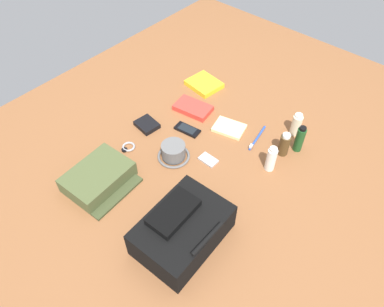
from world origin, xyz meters
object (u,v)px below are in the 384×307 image
(cologne_bottle, at_px, (284,144))
(wallet, at_px, (147,125))
(cell_phone, at_px, (187,130))
(toothbrush, at_px, (257,139))
(bucket_hat, at_px, (173,152))
(notepad, at_px, (229,128))
(backpack, at_px, (182,229))
(travel_guidebook, at_px, (193,108))
(lotion_bottle, at_px, (296,124))
(shampoo_bottle, at_px, (300,139))
(media_player, at_px, (208,160))
(toothpaste_tube, at_px, (271,159))
(wristwatch, at_px, (128,147))
(toiletry_pouch, at_px, (99,178))
(paperback_novel, at_px, (204,84))

(cologne_bottle, relative_size, wallet, 1.10)
(cell_phone, relative_size, toothbrush, 0.74)
(bucket_hat, height_order, notepad, bucket_hat)
(cologne_bottle, distance_m, notepad, 0.29)
(backpack, relative_size, travel_guidebook, 1.78)
(bucket_hat, height_order, cologne_bottle, cologne_bottle)
(lotion_bottle, bearing_deg, toothbrush, -34.94)
(backpack, relative_size, toothbrush, 2.00)
(shampoo_bottle, xyz_separation_m, media_player, (0.33, -0.27, -0.06))
(cologne_bottle, height_order, travel_guidebook, cologne_bottle)
(toothpaste_tube, height_order, wristwatch, toothpaste_tube)
(shampoo_bottle, xyz_separation_m, toothpaste_tube, (0.19, -0.03, -0.01))
(lotion_bottle, relative_size, notepad, 0.80)
(toothpaste_tube, height_order, wallet, toothpaste_tube)
(wristwatch, relative_size, notepad, 0.47)
(cell_phone, height_order, media_player, cell_phone)
(lotion_bottle, relative_size, cologne_bottle, 1.00)
(toiletry_pouch, xyz_separation_m, wallet, (-0.38, -0.10, -0.02))
(cologne_bottle, xyz_separation_m, media_player, (0.26, -0.23, -0.05))
(bucket_hat, relative_size, shampoo_bottle, 1.06)
(toiletry_pouch, distance_m, travel_guidebook, 0.63)
(lotion_bottle, bearing_deg, cell_phone, -50.75)
(toiletry_pouch, bearing_deg, wristwatch, -163.65)
(lotion_bottle, bearing_deg, toiletry_pouch, -29.94)
(paperback_novel, bearing_deg, media_player, 41.77)
(shampoo_bottle, distance_m, paperback_novel, 0.65)
(bucket_hat, relative_size, lotion_bottle, 1.25)
(toothpaste_tube, relative_size, wristwatch, 1.86)
(toiletry_pouch, distance_m, shampoo_bottle, 0.92)
(backpack, xyz_separation_m, notepad, (-0.60, -0.23, -0.06))
(paperback_novel, relative_size, wallet, 1.74)
(cologne_bottle, distance_m, toothbrush, 0.15)
(lotion_bottle, height_order, notepad, lotion_bottle)
(bucket_hat, xyz_separation_m, cologne_bottle, (-0.35, 0.37, 0.02))
(cell_phone, distance_m, notepad, 0.21)
(toothpaste_tube, relative_size, wallet, 1.20)
(toothpaste_tube, bearing_deg, toiletry_pouch, -42.45)
(backpack, xyz_separation_m, toothpaste_tube, (-0.52, 0.06, -0.01))
(backpack, height_order, travel_guidebook, backpack)
(cell_phone, bearing_deg, paperback_novel, -153.24)
(travel_guidebook, distance_m, cell_phone, 0.16)
(bucket_hat, bearing_deg, toothpaste_tube, 122.21)
(lotion_bottle, distance_m, paperback_novel, 0.58)
(bucket_hat, bearing_deg, notepad, 165.53)
(media_player, bearing_deg, travel_guidebook, -127.72)
(toothpaste_tube, xyz_separation_m, paperback_novel, (-0.27, -0.60, -0.05))
(cell_phone, bearing_deg, wallet, -57.15)
(travel_guidebook, bearing_deg, toothpaste_tube, 82.00)
(bucket_hat, distance_m, toothbrush, 0.41)
(toiletry_pouch, relative_size, notepad, 1.92)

